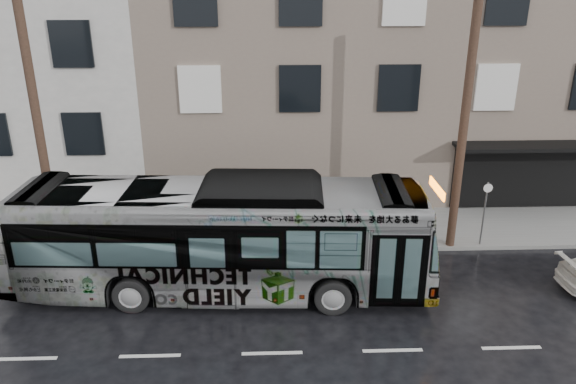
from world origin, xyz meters
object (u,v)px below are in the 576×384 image
(sign_post, at_px, (484,214))
(bus, at_px, (220,237))
(utility_pole_front, at_px, (464,124))
(utility_pole_rear, at_px, (38,127))

(sign_post, bearing_deg, bus, -164.77)
(utility_pole_front, height_order, utility_pole_rear, same)
(utility_pole_rear, relative_size, sign_post, 3.75)
(utility_pole_front, bearing_deg, bus, -162.80)
(bus, bearing_deg, utility_pole_front, -69.76)
(utility_pole_front, distance_m, bus, 8.88)
(utility_pole_rear, height_order, bus, utility_pole_rear)
(utility_pole_front, xyz_separation_m, utility_pole_rear, (-14.00, 0.00, 0.00))
(utility_pole_front, height_order, bus, utility_pole_front)
(sign_post, height_order, bus, bus)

